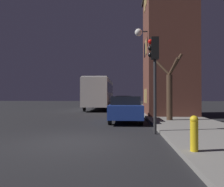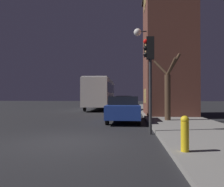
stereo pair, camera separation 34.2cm
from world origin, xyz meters
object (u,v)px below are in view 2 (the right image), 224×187
object	(u,v)px
bare_tree	(168,90)
bus	(100,92)
streetlamp	(143,49)
car_mid_lane	(124,103)
traffic_light	(149,64)
fire_hydrant	(185,133)
car_near_lane	(123,108)

from	to	relation	value
bare_tree	bus	bearing A→B (deg)	115.32
streetlamp	car_mid_lane	bearing A→B (deg)	102.33
traffic_light	fire_hydrant	world-z (taller)	traffic_light
car_mid_lane	bus	bearing A→B (deg)	145.32
bare_tree	car_mid_lane	bearing A→B (deg)	105.83
bare_tree	car_near_lane	size ratio (longest dim) A/B	0.84
car_near_lane	car_mid_lane	xyz separation A→B (m)	(-0.18, 9.63, 0.01)
car_near_lane	car_mid_lane	distance (m)	9.64
bus	streetlamp	bearing A→B (deg)	-64.24
bus	car_near_lane	xyz separation A→B (m)	(2.95, -11.55, -1.25)
bare_tree	bus	xyz separation A→B (m)	(-5.54, 11.72, 0.16)
bus	car_near_lane	size ratio (longest dim) A/B	2.03
car_mid_lane	streetlamp	bearing A→B (deg)	-77.67
streetlamp	traffic_light	xyz separation A→B (m)	(-0.18, -6.84, -2.05)
traffic_light	fire_hydrant	bearing A→B (deg)	-79.88
car_near_lane	fire_hydrant	xyz separation A→B (m)	(1.74, -7.43, -0.18)
bus	car_near_lane	bearing A→B (deg)	-75.68
bare_tree	fire_hydrant	xyz separation A→B (m)	(-0.85, -7.26, -1.28)
car_near_lane	traffic_light	bearing A→B (deg)	-74.45
streetlamp	fire_hydrant	bearing A→B (deg)	-87.72
bare_tree	car_mid_lane	distance (m)	10.25
bare_tree	bus	distance (m)	12.96
traffic_light	car_near_lane	bearing A→B (deg)	105.55
traffic_light	car_near_lane	distance (m)	4.79
traffic_light	bus	xyz separation A→B (m)	(-4.11, 15.72, -0.78)
bus	car_near_lane	world-z (taller)	bus
traffic_light	car_mid_lane	bearing A→B (deg)	95.57
traffic_light	bus	size ratio (longest dim) A/B	0.42
car_near_lane	fire_hydrant	bearing A→B (deg)	-76.80
car_near_lane	fire_hydrant	distance (m)	7.63
bare_tree	fire_hydrant	distance (m)	7.42
car_mid_lane	fire_hydrant	size ratio (longest dim) A/B	4.47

